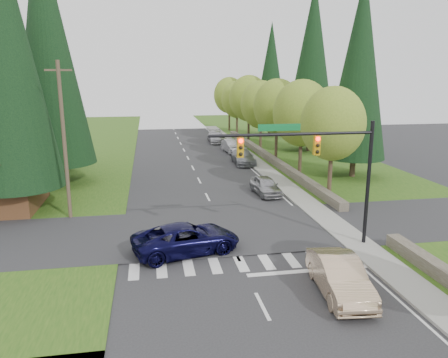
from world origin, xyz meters
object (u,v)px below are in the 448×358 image
object	(u,v)px
parked_car_e	(216,137)
parked_car_d	(230,145)
parked_car_b	(243,157)
parked_car_c	(232,146)
parked_car_a	(266,186)
suv_navy	(186,239)
sedan_champagne	(340,276)

from	to	relation	value
parked_car_e	parked_car_d	bearing A→B (deg)	-83.21
parked_car_b	parked_car_c	distance (m)	7.02
parked_car_a	parked_car_e	size ratio (longest dim) A/B	0.77
parked_car_a	parked_car_c	world-z (taller)	parked_car_c
suv_navy	parked_car_b	xyz separation A→B (m)	(7.96, 22.64, -0.04)
parked_car_d	parked_car_e	size ratio (longest dim) A/B	0.78
suv_navy	parked_car_b	size ratio (longest dim) A/B	1.11
parked_car_c	parked_car_d	world-z (taller)	parked_car_c
parked_car_b	parked_car_c	world-z (taller)	parked_car_c
parked_car_a	parked_car_e	distance (m)	27.49
parked_car_c	parked_car_e	xyz separation A→B (m)	(-0.62, 8.35, -0.01)
suv_navy	parked_car_d	size ratio (longest dim) A/B	1.36
parked_car_a	parked_car_d	size ratio (longest dim) A/B	1.00
suv_navy	parked_car_e	world-z (taller)	suv_navy
suv_navy	parked_car_e	size ratio (longest dim) A/B	1.05
suv_navy	parked_car_b	world-z (taller)	suv_navy
sedan_champagne	parked_car_e	bearing A→B (deg)	93.55
sedan_champagne	parked_car_c	distance (m)	35.26
suv_navy	parked_car_c	world-z (taller)	parked_car_c
suv_navy	parked_car_e	distance (m)	38.73
sedan_champagne	suv_navy	distance (m)	8.17
parked_car_c	parked_car_d	size ratio (longest dim) A/B	1.15
sedan_champagne	parked_car_e	size ratio (longest dim) A/B	0.91
parked_car_b	parked_car_d	size ratio (longest dim) A/B	1.23
parked_car_b	parked_car_d	bearing A→B (deg)	90.48
parked_car_a	sedan_champagne	bearing A→B (deg)	-97.69
suv_navy	parked_car_c	bearing A→B (deg)	-29.72
parked_car_a	parked_car_e	xyz separation A→B (m)	(0.40, 27.49, 0.07)
sedan_champagne	suv_navy	xyz separation A→B (m)	(-6.00, 5.55, -0.02)
parked_car_a	parked_car_b	world-z (taller)	parked_car_b
parked_car_c	parked_car_a	bearing A→B (deg)	-98.40
sedan_champagne	parked_car_d	size ratio (longest dim) A/B	1.17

